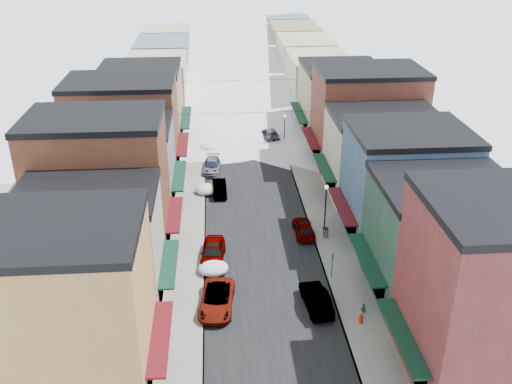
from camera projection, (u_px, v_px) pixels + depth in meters
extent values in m
cube|color=black|center=(239.00, 112.00, 87.91)|extent=(10.00, 160.00, 0.01)
cube|color=gray|center=(196.00, 112.00, 87.44)|extent=(3.20, 160.00, 0.15)
cube|color=gray|center=(282.00, 110.00, 88.33)|extent=(3.20, 160.00, 0.15)
cube|color=slate|center=(206.00, 112.00, 87.54)|extent=(0.10, 160.00, 0.15)
cube|color=slate|center=(272.00, 110.00, 88.22)|extent=(0.10, 160.00, 0.15)
cube|color=#D5984E|center=(64.00, 312.00, 34.30)|extent=(10.00, 8.50, 11.00)
cube|color=black|center=(49.00, 228.00, 31.81)|extent=(10.20, 8.70, 0.50)
cube|color=#510E15|center=(160.00, 337.00, 35.67)|extent=(1.20, 7.22, 0.15)
cube|color=#C2B29C|center=(92.00, 252.00, 42.37)|extent=(10.00, 8.00, 9.00)
cube|color=black|center=(84.00, 194.00, 40.32)|extent=(10.20, 8.20, 0.50)
cube|color=#0D3121|center=(169.00, 263.00, 43.31)|extent=(1.20, 6.80, 0.15)
cube|color=brown|center=(101.00, 188.00, 48.88)|extent=(11.00, 8.00, 12.00)
cube|color=black|center=(92.00, 118.00, 46.18)|extent=(11.20, 8.20, 0.50)
cube|color=#510E15|center=(175.00, 214.00, 50.51)|extent=(1.20, 6.80, 0.15)
cube|color=gray|center=(123.00, 168.00, 57.32)|extent=(10.00, 9.00, 8.50)
cube|color=black|center=(118.00, 125.00, 55.37)|extent=(10.20, 9.20, 0.50)
cube|color=#0D3121|center=(179.00, 176.00, 58.15)|extent=(1.20, 7.65, 0.15)
cube|color=brown|center=(124.00, 129.00, 64.91)|extent=(12.00, 9.00, 10.50)
cube|color=black|center=(118.00, 81.00, 62.53)|extent=(12.20, 9.20, 0.50)
cube|color=#510E15|center=(183.00, 144.00, 66.24)|extent=(1.20, 7.65, 0.15)
cube|color=#947661|center=(142.00, 107.00, 74.18)|extent=(10.00, 11.00, 9.50)
cube|color=black|center=(139.00, 69.00, 72.02)|extent=(10.20, 11.20, 0.50)
cube|color=#0D3121|center=(186.00, 117.00, 75.23)|extent=(1.20, 9.35, 0.15)
cube|color=maroon|center=(505.00, 295.00, 34.99)|extent=(11.00, 9.00, 12.00)
cube|color=#0D3121|center=(403.00, 336.00, 35.79)|extent=(1.20, 7.65, 0.15)
cube|color=#224837|center=(440.00, 242.00, 43.70)|extent=(10.00, 9.00, 9.00)
cube|color=black|center=(449.00, 186.00, 41.64)|extent=(10.20, 9.20, 0.50)
cube|color=#0D3121|center=(367.00, 259.00, 43.88)|extent=(1.20, 7.65, 0.15)
cube|color=#395A81|center=(405.00, 186.00, 51.57)|extent=(10.00, 9.00, 10.00)
cube|color=black|center=(411.00, 131.00, 49.30)|extent=(10.20, 9.20, 0.50)
cube|color=#510E15|center=(342.00, 206.00, 51.98)|extent=(1.20, 7.65, 0.15)
cube|color=beige|center=(382.00, 156.00, 60.02)|extent=(11.00, 9.00, 8.50)
cube|color=black|center=(386.00, 116.00, 58.08)|extent=(11.20, 9.20, 0.50)
cube|color=#0D3121|center=(324.00, 167.00, 60.07)|extent=(1.20, 7.65, 0.15)
cube|color=maroon|center=(366.00, 118.00, 67.61)|extent=(12.00, 9.00, 11.00)
cube|color=black|center=(371.00, 70.00, 65.12)|extent=(12.20, 9.20, 0.50)
cube|color=#510E15|center=(311.00, 138.00, 68.16)|extent=(1.20, 7.65, 0.15)
cube|color=tan|center=(340.00, 102.00, 76.96)|extent=(10.00, 11.00, 9.00)
cube|color=black|center=(342.00, 67.00, 74.91)|extent=(10.20, 11.20, 0.50)
cube|color=#0D3121|center=(299.00, 112.00, 77.15)|extent=(1.20, 9.35, 0.15)
cube|color=gray|center=(157.00, 84.00, 87.14)|extent=(9.00, 13.00, 8.00)
cube|color=gray|center=(318.00, 81.00, 88.82)|extent=(9.00, 13.00, 8.00)
cube|color=gray|center=(163.00, 64.00, 99.73)|extent=(9.00, 13.00, 8.00)
cube|color=gray|center=(305.00, 61.00, 101.41)|extent=(9.00, 13.00, 8.00)
cube|color=gray|center=(168.00, 47.00, 112.32)|extent=(9.00, 13.00, 8.00)
cube|color=gray|center=(294.00, 45.00, 114.00)|extent=(9.00, 13.00, 8.00)
cube|color=gray|center=(172.00, 34.00, 124.90)|extent=(9.00, 13.00, 8.00)
cube|color=gray|center=(286.00, 33.00, 126.58)|extent=(9.00, 13.00, 8.00)
cylinder|color=black|center=(247.00, 113.00, 67.25)|extent=(16.40, 0.04, 0.04)
cylinder|color=black|center=(240.00, 80.00, 80.74)|extent=(16.40, 0.04, 0.04)
imported|color=silver|center=(217.00, 300.00, 43.26)|extent=(3.04, 5.57, 1.48)
imported|color=gray|center=(213.00, 252.00, 49.22)|extent=(2.44, 5.15, 1.70)
imported|color=black|center=(220.00, 188.00, 61.30)|extent=(1.54, 4.14, 1.35)
imported|color=gray|center=(212.00, 166.00, 66.85)|extent=(2.26, 4.89, 1.38)
imported|color=black|center=(316.00, 299.00, 43.30)|extent=(2.08, 4.84, 1.55)
imported|color=#9A9CA3|center=(304.00, 228.00, 53.37)|extent=(1.83, 4.33, 1.46)
imported|color=black|center=(270.00, 134.00, 76.34)|extent=(2.81, 5.66, 1.58)
imported|color=gray|center=(227.00, 103.00, 88.89)|extent=(2.45, 5.21, 1.72)
imported|color=white|center=(244.00, 81.00, 101.81)|extent=(2.79, 5.18, 1.38)
cylinder|color=red|center=(361.00, 322.00, 41.73)|extent=(0.34, 0.34, 0.10)
cylinder|color=red|center=(361.00, 319.00, 41.62)|extent=(0.24, 0.24, 0.61)
sphere|color=red|center=(361.00, 315.00, 41.47)|extent=(0.26, 0.26, 0.26)
cylinder|color=red|center=(361.00, 318.00, 41.58)|extent=(0.46, 0.10, 0.10)
cylinder|color=black|center=(332.00, 265.00, 46.58)|extent=(0.06, 0.06, 2.26)
cube|color=navy|center=(333.00, 257.00, 46.22)|extent=(0.09, 0.31, 0.41)
cylinder|color=#5A5D60|center=(326.00, 233.00, 52.86)|extent=(0.48, 0.48, 0.83)
cylinder|color=black|center=(326.00, 229.00, 52.68)|extent=(0.52, 0.52, 0.06)
cylinder|color=black|center=(324.00, 228.00, 54.39)|extent=(0.32, 0.32, 0.11)
cylinder|color=black|center=(325.00, 209.00, 53.50)|extent=(0.13, 0.13, 4.22)
sphere|color=white|center=(327.00, 187.00, 52.52)|extent=(0.38, 0.38, 0.38)
cylinder|color=black|center=(284.00, 144.00, 74.78)|extent=(0.28, 0.28, 0.09)
cylinder|color=black|center=(284.00, 131.00, 74.00)|extent=(0.11, 0.11, 3.70)
sphere|color=white|center=(285.00, 116.00, 73.14)|extent=(0.33, 0.33, 0.33)
imported|color=#254D23|center=(364.00, 308.00, 42.75)|extent=(0.53, 0.53, 0.67)
ellipsoid|color=white|center=(213.00, 268.00, 47.54)|extent=(2.55, 2.16, 1.08)
ellipsoid|color=white|center=(216.00, 263.00, 48.74)|extent=(1.09, 0.98, 0.54)
ellipsoid|color=white|center=(207.00, 189.00, 61.41)|extent=(2.53, 2.14, 1.07)
ellipsoid|color=white|center=(209.00, 187.00, 62.62)|extent=(1.08, 0.97, 0.54)
ellipsoid|color=white|center=(210.00, 147.00, 72.77)|extent=(2.66, 2.25, 1.13)
ellipsoid|color=white|center=(211.00, 146.00, 73.98)|extent=(1.14, 1.02, 0.57)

